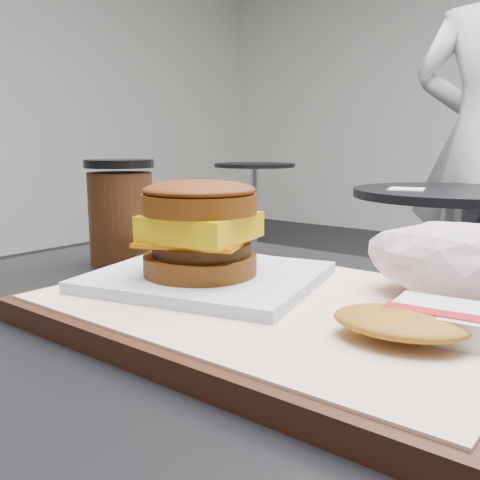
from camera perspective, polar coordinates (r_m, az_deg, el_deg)
name	(u,v)px	position (r m, az deg, el deg)	size (l,w,h in m)	color
serving_tray	(283,311)	(0.44, 4.62, -7.56)	(0.38, 0.28, 0.02)	black
breakfast_sandwich	(203,240)	(0.47, -4.02, -0.04)	(0.23, 0.21, 0.09)	white
hash_brown	(435,323)	(0.37, 20.06, -8.34)	(0.12, 0.10, 0.02)	silver
crumpled_wrapper	(456,260)	(0.46, 22.06, -1.99)	(0.14, 0.11, 0.06)	white
coffee_cup	(121,213)	(0.66, -12.58, 2.81)	(0.08, 0.08, 0.12)	#3E1E0E
neighbor_table	(449,244)	(2.09, 21.41, -0.42)	(0.70, 0.70, 0.75)	black
napkin	(407,189)	(2.00, 17.34, 5.22)	(0.12, 0.12, 0.00)	white
bg_table_mid	(254,186)	(4.42, 1.55, 5.74)	(0.66, 0.66, 0.75)	black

